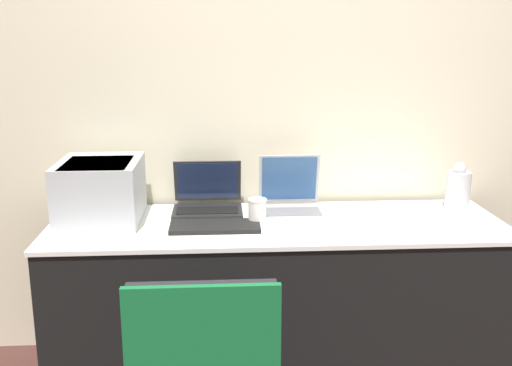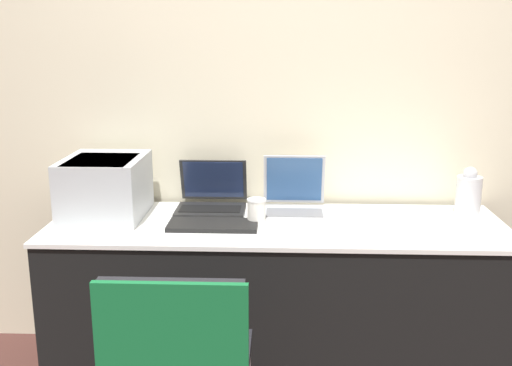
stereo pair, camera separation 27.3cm
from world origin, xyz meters
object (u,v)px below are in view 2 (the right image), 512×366
at_px(external_keyboard, 213,225).
at_px(coffee_cup, 256,211).
at_px(printer, 105,185).
at_px(chair, 179,357).
at_px(metal_pitcher, 469,193).
at_px(laptop_right, 294,201).
at_px(laptop_left, 212,199).

bearing_deg(external_keyboard, coffee_cup, 19.30).
xyz_separation_m(printer, chair, (0.49, -0.89, -0.37)).
xyz_separation_m(external_keyboard, metal_pitcher, (1.20, 0.25, 0.09)).
bearing_deg(coffee_cup, metal_pitcher, 10.38).
xyz_separation_m(printer, metal_pitcher, (1.72, 0.10, -0.05)).
bearing_deg(metal_pitcher, laptop_right, -179.53).
bearing_deg(printer, laptop_right, 6.22).
height_order(external_keyboard, metal_pitcher, metal_pitcher).
bearing_deg(coffee_cup, laptop_left, 135.83).
relative_size(laptop_left, chair, 0.37).
xyz_separation_m(metal_pitcher, chair, (-1.24, -0.99, -0.32)).
relative_size(laptop_right, external_keyboard, 0.77).
distance_m(printer, laptop_left, 0.52).
bearing_deg(chair, laptop_right, 67.58).
bearing_deg(laptop_right, chair, -112.42).
bearing_deg(chair, metal_pitcher, 38.69).
bearing_deg(laptop_left, laptop_right, -6.49).
xyz_separation_m(printer, laptop_right, (0.89, 0.10, -0.10)).
distance_m(printer, external_keyboard, 0.56).
relative_size(coffee_cup, metal_pitcher, 0.49).
bearing_deg(chair, printer, 118.77).
distance_m(laptop_right, metal_pitcher, 0.83).
xyz_separation_m(coffee_cup, metal_pitcher, (1.01, 0.18, 0.05)).
distance_m(metal_pitcher, chair, 1.62).
bearing_deg(printer, metal_pitcher, 3.45).
relative_size(laptop_left, coffee_cup, 2.91).
bearing_deg(coffee_cup, external_keyboard, -160.70).
height_order(printer, laptop_right, printer).
xyz_separation_m(laptop_left, metal_pitcher, (1.24, -0.04, 0.05)).
relative_size(coffee_cup, chair, 0.13).
xyz_separation_m(external_keyboard, coffee_cup, (0.19, 0.07, 0.05)).
relative_size(laptop_left, external_keyboard, 0.83).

